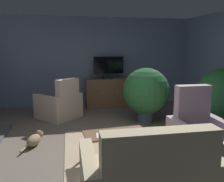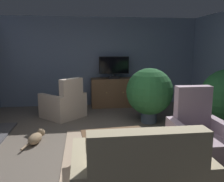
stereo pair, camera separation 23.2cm
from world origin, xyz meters
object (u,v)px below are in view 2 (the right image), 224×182
(tv_cabinet, at_px, (114,93))
(armchair_angled_to_table, at_px, (199,139))
(cat, at_px, (36,138))
(sofa_floral, at_px, (140,181))
(folded_newspaper, at_px, (104,135))
(coffee_table, at_px, (114,136))
(armchair_by_fireplace, at_px, (64,105))
(tv_remote, at_px, (107,134))
(potted_plant_tall_palm_by_window, at_px, (149,92))
(television, at_px, (114,67))

(tv_cabinet, relative_size, armchair_angled_to_table, 1.17)
(cat, bearing_deg, sofa_floral, -54.16)
(folded_newspaper, height_order, armchair_angled_to_table, armchair_angled_to_table)
(coffee_table, xyz_separation_m, sofa_floral, (0.12, -1.19, -0.06))
(coffee_table, relative_size, folded_newspaper, 3.43)
(coffee_table, relative_size, sofa_floral, 0.72)
(tv_cabinet, bearing_deg, armchair_by_fireplace, -145.79)
(tv_remote, relative_size, sofa_floral, 0.12)
(sofa_floral, bearing_deg, armchair_angled_to_table, 40.21)
(cat, bearing_deg, coffee_table, -32.02)
(armchair_by_fireplace, bearing_deg, tv_cabinet, 34.21)
(coffee_table, relative_size, armchair_by_fireplace, 0.84)
(armchair_by_fireplace, height_order, potted_plant_tall_palm_by_window, potted_plant_tall_palm_by_window)
(tv_remote, xyz_separation_m, folded_newspaper, (-0.05, -0.01, -0.01))
(coffee_table, height_order, potted_plant_tall_palm_by_window, potted_plant_tall_palm_by_window)
(coffee_table, distance_m, sofa_floral, 1.20)
(tv_cabinet, distance_m, sofa_floral, 4.62)
(television, bearing_deg, coffee_table, -97.86)
(armchair_angled_to_table, xyz_separation_m, potted_plant_tall_palm_by_window, (-0.23, 1.98, 0.38))
(folded_newspaper, xyz_separation_m, potted_plant_tall_palm_by_window, (1.25, 1.89, 0.27))
(armchair_by_fireplace, bearing_deg, cat, -104.41)
(armchair_angled_to_table, height_order, potted_plant_tall_palm_by_window, potted_plant_tall_palm_by_window)
(tv_cabinet, bearing_deg, tv_remote, -99.46)
(tv_remote, relative_size, armchair_by_fireplace, 0.14)
(potted_plant_tall_palm_by_window, bearing_deg, cat, -158.69)
(tv_cabinet, xyz_separation_m, potted_plant_tall_palm_by_window, (0.62, -1.62, 0.32))
(tv_cabinet, relative_size, coffee_table, 1.30)
(folded_newspaper, bearing_deg, sofa_floral, -69.86)
(folded_newspaper, xyz_separation_m, armchair_by_fireplace, (-0.76, 2.56, -0.13))
(folded_newspaper, xyz_separation_m, cat, (-1.18, 0.94, -0.35))
(sofa_floral, bearing_deg, tv_cabinet, 85.77)
(armchair_by_fireplace, relative_size, cat, 1.80)
(tv_cabinet, xyz_separation_m, television, (0.00, -0.05, 0.79))
(tv_cabinet, height_order, folded_newspaper, tv_cabinet)
(television, distance_m, armchair_by_fireplace, 1.87)
(cat, bearing_deg, tv_cabinet, 54.81)
(coffee_table, distance_m, tv_remote, 0.16)
(folded_newspaper, distance_m, armchair_by_fireplace, 2.67)
(television, distance_m, potted_plant_tall_palm_by_window, 1.75)
(armchair_by_fireplace, relative_size, potted_plant_tall_palm_by_window, 0.95)
(cat, bearing_deg, armchair_angled_to_table, -21.13)
(tv_cabinet, distance_m, cat, 3.16)
(sofa_floral, distance_m, armchair_by_fireplace, 3.81)
(armchair_by_fireplace, xyz_separation_m, potted_plant_tall_palm_by_window, (2.02, -0.67, 0.40))
(tv_remote, xyz_separation_m, potted_plant_tall_palm_by_window, (1.20, 1.87, 0.26))
(tv_cabinet, xyz_separation_m, sofa_floral, (-0.34, -4.61, -0.07))
(tv_cabinet, distance_m, armchair_by_fireplace, 1.69)
(tv_remote, relative_size, cat, 0.25)
(tv_remote, distance_m, cat, 1.58)
(tv_remote, height_order, potted_plant_tall_palm_by_window, potted_plant_tall_palm_by_window)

